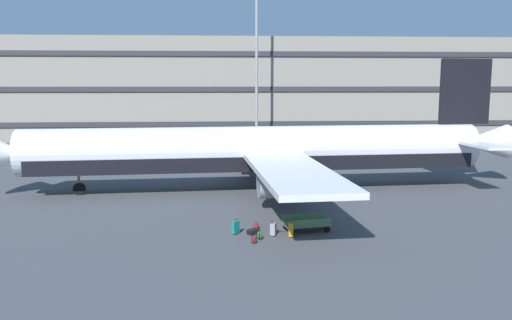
# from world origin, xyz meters

# --- Properties ---
(ground_plane) EXTENTS (600.00, 600.00, 0.00)m
(ground_plane) POSITION_xyz_m (0.00, 0.00, 0.00)
(ground_plane) COLOR #424449
(terminal_structure) EXTENTS (175.79, 18.30, 14.74)m
(terminal_structure) POSITION_xyz_m (0.00, 43.73, 7.37)
(terminal_structure) COLOR gray
(terminal_structure) RESTS_ON ground_plane
(airliner) EXTENTS (41.02, 33.32, 10.22)m
(airliner) POSITION_xyz_m (0.54, 0.16, 3.07)
(airliner) COLOR silver
(airliner) RESTS_ON ground_plane
(light_mast_left) EXTENTS (1.80, 0.50, 22.69)m
(light_mast_left) POSITION_xyz_m (1.94, 28.08, 13.05)
(light_mast_left) COLOR gray
(light_mast_left) RESTS_ON ground_plane
(suitcase_black) EXTENTS (0.28, 0.43, 0.96)m
(suitcase_black) POSITION_xyz_m (1.21, -12.64, 0.41)
(suitcase_black) COLOR orange
(suitcase_black) RESTS_ON ground_plane
(suitcase_large) EXTENTS (0.76, 0.73, 0.27)m
(suitcase_large) POSITION_xyz_m (-0.81, -11.96, 0.14)
(suitcase_large) COLOR black
(suitcase_large) RESTS_ON ground_plane
(suitcase_purple) EXTENTS (0.46, 0.48, 0.85)m
(suitcase_purple) POSITION_xyz_m (-1.78, -11.91, 0.39)
(suitcase_purple) COLOR #147266
(suitcase_purple) RESTS_ON ground_plane
(suitcase_navy) EXTENTS (0.40, 0.48, 0.80)m
(suitcase_navy) POSITION_xyz_m (0.28, -12.34, 0.37)
(suitcase_navy) COLOR gray
(suitcase_navy) RESTS_ON ground_plane
(backpack_teal) EXTENTS (0.43, 0.43, 0.50)m
(backpack_teal) POSITION_xyz_m (-0.53, -13.01, 0.22)
(backpack_teal) COLOR #264C26
(backpack_teal) RESTS_ON ground_plane
(backpack_orange) EXTENTS (0.29, 0.35, 0.50)m
(backpack_orange) POSITION_xyz_m (-0.87, -13.71, 0.22)
(backpack_orange) COLOR maroon
(backpack_orange) RESTS_ON ground_plane
(backpack_scuffed) EXTENTS (0.32, 0.30, 0.48)m
(backpack_scuffed) POSITION_xyz_m (-0.61, -11.09, 0.21)
(backpack_scuffed) COLOR maroon
(backpack_scuffed) RESTS_ON ground_plane
(baggage_cart) EXTENTS (3.37, 1.70, 0.82)m
(baggage_cart) POSITION_xyz_m (2.23, -11.54, 0.43)
(baggage_cart) COLOR #4C724C
(baggage_cart) RESTS_ON ground_plane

